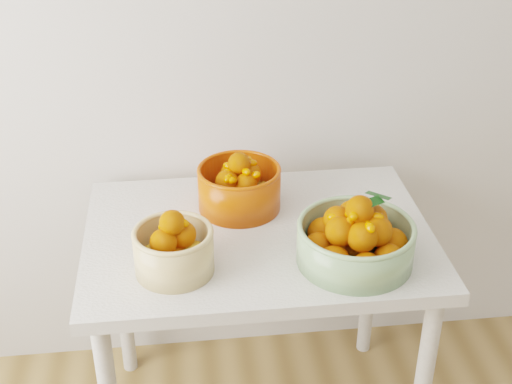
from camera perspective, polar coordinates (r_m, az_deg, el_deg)
The scene contains 4 objects.
table at distance 2.12m, azimuth 0.19°, elevation -5.38°, with size 1.00×0.70×0.75m.
bowl_cream at distance 1.88m, azimuth -6.60°, elevation -4.54°, with size 0.27×0.27×0.18m.
bowl_green at distance 1.92m, azimuth 7.99°, elevation -3.74°, with size 0.42×0.42×0.20m.
bowl_orange at distance 2.14m, azimuth -1.36°, elevation 0.43°, with size 0.29×0.29×0.18m.
Camera 1 is at (-0.41, -0.11, 1.88)m, focal length 50.00 mm.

